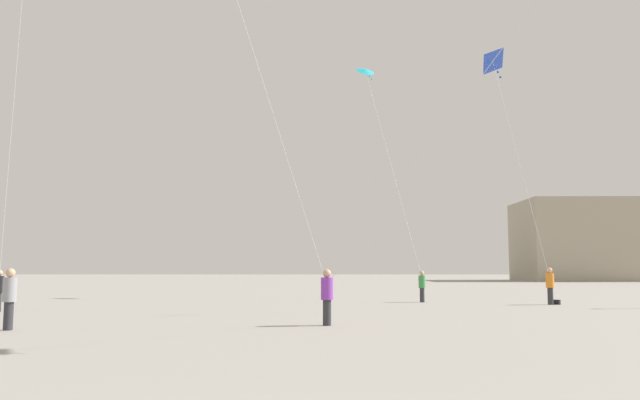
{
  "coord_description": "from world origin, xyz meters",
  "views": [
    {
      "loc": [
        0.36,
        -4.92,
        1.88
      ],
      "look_at": [
        0.0,
        23.71,
        4.87
      ],
      "focal_mm": 35.86,
      "sensor_mm": 36.0,
      "label": 1
    }
  ],
  "objects_px": {
    "person_in_green": "(422,285)",
    "building_left_hall": "(584,241)",
    "handbag_beside_flyer": "(557,302)",
    "kite_cyan_diamond": "(366,72)",
    "person_in_purple": "(327,295)",
    "person_in_grey": "(9,296)",
    "kite_cobalt_delta": "(493,65)",
    "person_in_orange": "(550,284)"
  },
  "relations": [
    {
      "from": "person_in_orange",
      "to": "person_in_green",
      "type": "relative_size",
      "value": 1.11
    },
    {
      "from": "kite_cyan_diamond",
      "to": "handbag_beside_flyer",
      "type": "xyz_separation_m",
      "value": [
        8.92,
        -8.19,
        -14.35
      ]
    },
    {
      "from": "kite_cobalt_delta",
      "to": "building_left_hall",
      "type": "bearing_deg",
      "value": 65.38
    },
    {
      "from": "person_in_orange",
      "to": "kite_cyan_diamond",
      "type": "distance_m",
      "value": 17.99
    },
    {
      "from": "person_in_grey",
      "to": "handbag_beside_flyer",
      "type": "height_order",
      "value": "person_in_grey"
    },
    {
      "from": "person_in_grey",
      "to": "building_left_hall",
      "type": "bearing_deg",
      "value": -31.22
    },
    {
      "from": "building_left_hall",
      "to": "person_in_green",
      "type": "bearing_deg",
      "value": -119.37
    },
    {
      "from": "person_in_orange",
      "to": "person_in_purple",
      "type": "height_order",
      "value": "person_in_orange"
    },
    {
      "from": "person_in_green",
      "to": "kite_cobalt_delta",
      "type": "height_order",
      "value": "kite_cobalt_delta"
    },
    {
      "from": "kite_cobalt_delta",
      "to": "person_in_grey",
      "type": "bearing_deg",
      "value": -154.75
    },
    {
      "from": "person_in_orange",
      "to": "person_in_purple",
      "type": "bearing_deg",
      "value": 28.64
    },
    {
      "from": "person_in_green",
      "to": "person_in_purple",
      "type": "height_order",
      "value": "person_in_purple"
    },
    {
      "from": "kite_cyan_diamond",
      "to": "handbag_beside_flyer",
      "type": "distance_m",
      "value": 18.78
    },
    {
      "from": "building_left_hall",
      "to": "handbag_beside_flyer",
      "type": "xyz_separation_m",
      "value": [
        -23.25,
        -54.66,
        -5.25
      ]
    },
    {
      "from": "person_in_green",
      "to": "handbag_beside_flyer",
      "type": "bearing_deg",
      "value": 109.58
    },
    {
      "from": "kite_cyan_diamond",
      "to": "building_left_hall",
      "type": "bearing_deg",
      "value": 55.3
    },
    {
      "from": "person_in_green",
      "to": "handbag_beside_flyer",
      "type": "height_order",
      "value": "person_in_green"
    },
    {
      "from": "person_in_green",
      "to": "kite_cobalt_delta",
      "type": "distance_m",
      "value": 12.24
    },
    {
      "from": "person_in_green",
      "to": "building_left_hall",
      "type": "distance_m",
      "value": 60.64
    },
    {
      "from": "person_in_grey",
      "to": "handbag_beside_flyer",
      "type": "bearing_deg",
      "value": -56.01
    },
    {
      "from": "person_in_grey",
      "to": "person_in_purple",
      "type": "distance_m",
      "value": 9.61
    },
    {
      "from": "person_in_purple",
      "to": "kite_cyan_diamond",
      "type": "xyz_separation_m",
      "value": [
        2.5,
        19.69,
        13.49
      ]
    },
    {
      "from": "kite_cyan_diamond",
      "to": "kite_cobalt_delta",
      "type": "relative_size",
      "value": 1.4
    },
    {
      "from": "person_in_purple",
      "to": "building_left_hall",
      "type": "xyz_separation_m",
      "value": [
        34.68,
        66.15,
        4.39
      ]
    },
    {
      "from": "kite_cobalt_delta",
      "to": "building_left_hall",
      "type": "relative_size",
      "value": 0.58
    },
    {
      "from": "person_in_green",
      "to": "kite_cobalt_delta",
      "type": "xyz_separation_m",
      "value": [
        2.2,
        -7.2,
        9.65
      ]
    },
    {
      "from": "person_in_purple",
      "to": "kite_cobalt_delta",
      "type": "height_order",
      "value": "kite_cobalt_delta"
    },
    {
      "from": "handbag_beside_flyer",
      "to": "person_in_green",
      "type": "bearing_deg",
      "value": 163.02
    },
    {
      "from": "person_in_orange",
      "to": "person_in_grey",
      "type": "bearing_deg",
      "value": 15.18
    },
    {
      "from": "person_in_grey",
      "to": "kite_cobalt_delta",
      "type": "relative_size",
      "value": 0.19
    },
    {
      "from": "handbag_beside_flyer",
      "to": "person_in_purple",
      "type": "bearing_deg",
      "value": -134.82
    },
    {
      "from": "person_in_green",
      "to": "kite_cyan_diamond",
      "type": "xyz_separation_m",
      "value": [
        -2.51,
        6.24,
        13.57
      ]
    },
    {
      "from": "person_in_grey",
      "to": "person_in_green",
      "type": "bearing_deg",
      "value": -42.0
    },
    {
      "from": "building_left_hall",
      "to": "handbag_beside_flyer",
      "type": "height_order",
      "value": "building_left_hall"
    },
    {
      "from": "kite_cyan_diamond",
      "to": "person_in_green",
      "type": "bearing_deg",
      "value": -68.06
    },
    {
      "from": "person_in_grey",
      "to": "handbag_beside_flyer",
      "type": "xyz_separation_m",
      "value": [
        20.9,
        13.12,
        -0.88
      ]
    },
    {
      "from": "person_in_green",
      "to": "building_left_hall",
      "type": "relative_size",
      "value": 0.1
    },
    {
      "from": "person_in_orange",
      "to": "building_left_hall",
      "type": "bearing_deg",
      "value": -130.5
    },
    {
      "from": "person_in_grey",
      "to": "person_in_purple",
      "type": "bearing_deg",
      "value": -78.4
    },
    {
      "from": "person_in_purple",
      "to": "handbag_beside_flyer",
      "type": "relative_size",
      "value": 5.61
    },
    {
      "from": "building_left_hall",
      "to": "person_in_purple",
      "type": "bearing_deg",
      "value": -117.66
    },
    {
      "from": "person_in_purple",
      "to": "kite_cobalt_delta",
      "type": "relative_size",
      "value": 0.18
    }
  ]
}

